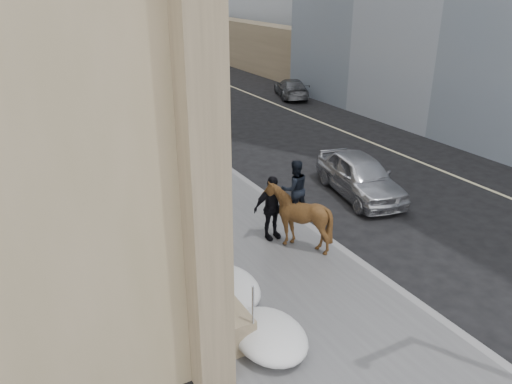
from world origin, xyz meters
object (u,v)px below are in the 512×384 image
mounted_horse_left (155,176)px  car_silver (360,175)px  car_grey (291,88)px  mounted_horse_right (296,212)px  pedestrian (271,208)px

mounted_horse_left → car_silver: size_ratio=0.64×
mounted_horse_left → car_grey: (13.71, 13.08, -0.66)m
mounted_horse_left → mounted_horse_right: (2.77, -4.56, -0.07)m
mounted_horse_right → car_grey: mounted_horse_right is taller
pedestrian → car_grey: pedestrian is taller
mounted_horse_left → pedestrian: size_ratio=1.45×
pedestrian → mounted_horse_left: bearing=121.0°
mounted_horse_left → pedestrian: mounted_horse_left is taller
pedestrian → car_grey: bearing=54.9°
mounted_horse_left → car_grey: 18.96m
car_silver → car_grey: size_ratio=1.06×
car_grey → car_silver: bearing=86.5°
mounted_horse_left → mounted_horse_right: bearing=145.7°
mounted_horse_left → mounted_horse_right: size_ratio=1.11×
pedestrian → car_silver: pedestrian is taller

